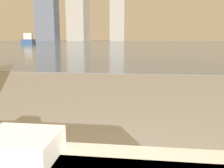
# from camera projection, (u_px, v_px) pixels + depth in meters

# --- Properties ---
(towel_stack) EXTENTS (0.24, 0.20, 0.08)m
(towel_stack) POSITION_uv_depth(u_px,v_px,m) (21.00, 146.00, 0.81)
(towel_stack) COLOR white
(towel_stack) RESTS_ON bathtub
(harbor_water) EXTENTS (180.00, 110.00, 0.01)m
(harbor_water) POSITION_uv_depth(u_px,v_px,m) (143.00, 43.00, 60.61)
(harbor_water) COLOR slate
(harbor_water) RESTS_ON ground_plane
(harbor_boat_0) EXTENTS (3.23, 5.43, 1.93)m
(harbor_boat_0) POSITION_uv_depth(u_px,v_px,m) (29.00, 41.00, 42.90)
(harbor_boat_0) COLOR navy
(harbor_boat_0) RESTS_ON harbor_water
(skyline_tower_2) EXTENTS (6.60, 9.39, 28.34)m
(skyline_tower_2) POSITION_uv_depth(u_px,v_px,m) (118.00, 10.00, 114.25)
(skyline_tower_2) COLOR gray
(skyline_tower_2) RESTS_ON ground_plane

